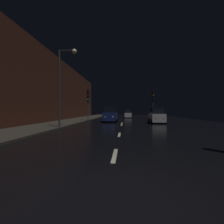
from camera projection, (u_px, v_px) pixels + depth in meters
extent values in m
cube|color=black|center=(122.00, 122.00, 28.49)|extent=(27.81, 84.00, 0.02)
cube|color=#38332B|center=(73.00, 121.00, 29.02)|extent=(4.40, 84.00, 0.15)
cube|color=#472319|center=(47.00, 87.00, 25.66)|extent=(0.80, 63.00, 9.93)
cube|color=beige|center=(115.00, 155.00, 7.04)|extent=(0.16, 2.20, 0.01)
cube|color=beige|center=(119.00, 135.00, 13.01)|extent=(0.16, 2.20, 0.01)
cube|color=beige|center=(122.00, 125.00, 21.80)|extent=(0.16, 2.20, 0.01)
cube|color=beige|center=(122.00, 123.00, 24.87)|extent=(0.16, 2.20, 0.01)
cylinder|color=#38383A|center=(153.00, 110.00, 33.26)|extent=(0.12, 0.12, 3.38)
cube|color=black|center=(153.00, 96.00, 33.24)|extent=(0.36, 0.39, 1.90)
sphere|color=black|center=(153.00, 92.00, 33.05)|extent=(0.22, 0.22, 0.22)
sphere|color=orange|center=(153.00, 96.00, 33.06)|extent=(0.22, 0.22, 0.22)
sphere|color=black|center=(153.00, 99.00, 33.07)|extent=(0.22, 0.22, 0.22)
cylinder|color=#38383A|center=(88.00, 111.00, 29.30)|extent=(0.12, 0.12, 3.06)
cube|color=black|center=(88.00, 96.00, 29.28)|extent=(0.34, 0.37, 1.90)
sphere|color=black|center=(88.00, 92.00, 29.10)|extent=(0.22, 0.22, 0.22)
sphere|color=black|center=(88.00, 96.00, 29.10)|extent=(0.22, 0.22, 0.22)
sphere|color=#19D84C|center=(88.00, 100.00, 29.11)|extent=(0.22, 0.22, 0.22)
cylinder|color=#2D2D30|center=(59.00, 90.00, 17.06)|extent=(0.16, 0.16, 7.21)
cylinder|color=#2D2D30|center=(67.00, 50.00, 16.98)|extent=(1.40, 0.10, 0.10)
sphere|color=beige|center=(74.00, 51.00, 16.94)|extent=(0.44, 0.44, 0.44)
cube|color=#141E51|center=(110.00, 116.00, 27.42)|extent=(1.89, 4.40, 1.15)
cube|color=black|center=(110.00, 110.00, 27.57)|extent=(1.60, 2.20, 0.88)
cylinder|color=black|center=(116.00, 120.00, 25.82)|extent=(0.23, 0.67, 0.67)
cylinder|color=black|center=(103.00, 120.00, 25.95)|extent=(0.23, 0.67, 0.67)
cylinder|color=black|center=(117.00, 119.00, 28.90)|extent=(0.23, 0.67, 0.67)
cylinder|color=black|center=(105.00, 119.00, 29.03)|extent=(0.23, 0.67, 0.67)
sphere|color=white|center=(113.00, 117.00, 25.23)|extent=(0.19, 0.19, 0.19)
sphere|color=white|center=(105.00, 117.00, 25.30)|extent=(0.19, 0.19, 0.19)
sphere|color=red|center=(115.00, 116.00, 29.54)|extent=(0.19, 0.19, 0.19)
sphere|color=red|center=(108.00, 116.00, 29.61)|extent=(0.19, 0.19, 0.19)
cube|color=#A5A8AD|center=(128.00, 115.00, 42.33)|extent=(1.54, 3.59, 0.94)
cube|color=black|center=(128.00, 111.00, 42.19)|extent=(1.31, 1.79, 0.72)
cylinder|color=black|center=(125.00, 116.00, 43.63)|extent=(0.19, 0.55, 0.55)
cylinder|color=black|center=(131.00, 116.00, 43.53)|extent=(0.19, 0.55, 0.55)
cylinder|color=black|center=(125.00, 117.00, 41.13)|extent=(0.19, 0.55, 0.55)
cylinder|color=black|center=(131.00, 117.00, 41.02)|extent=(0.19, 0.55, 0.55)
sphere|color=slate|center=(126.00, 115.00, 44.11)|extent=(0.15, 0.15, 0.15)
sphere|color=slate|center=(130.00, 115.00, 44.05)|extent=(0.15, 0.15, 0.15)
sphere|color=red|center=(126.00, 115.00, 40.60)|extent=(0.15, 0.15, 0.15)
sphere|color=red|center=(130.00, 115.00, 40.54)|extent=(0.15, 0.15, 0.15)
cube|color=#A5A8AD|center=(157.00, 118.00, 24.71)|extent=(1.70, 3.96, 1.04)
cube|color=black|center=(157.00, 111.00, 24.56)|extent=(1.44, 1.98, 0.79)
cylinder|color=black|center=(149.00, 120.00, 26.15)|extent=(0.21, 0.60, 0.60)
cylinder|color=black|center=(161.00, 120.00, 26.03)|extent=(0.21, 0.60, 0.60)
cylinder|color=black|center=(152.00, 122.00, 23.38)|extent=(0.21, 0.60, 0.60)
cylinder|color=black|center=(165.00, 122.00, 23.27)|extent=(0.21, 0.60, 0.60)
sphere|color=slate|center=(151.00, 117.00, 26.67)|extent=(0.17, 0.17, 0.17)
sphere|color=slate|center=(158.00, 117.00, 26.61)|extent=(0.17, 0.17, 0.17)
sphere|color=red|center=(156.00, 118.00, 22.80)|extent=(0.17, 0.17, 0.17)
sphere|color=red|center=(163.00, 118.00, 22.74)|extent=(0.17, 0.17, 0.17)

